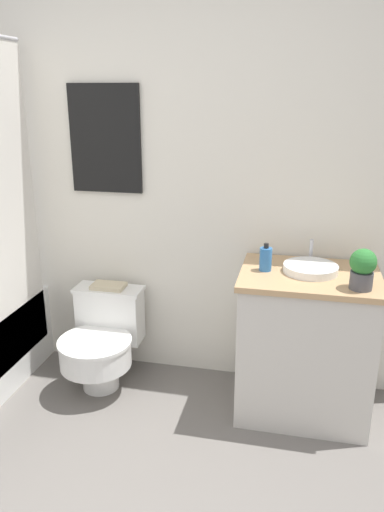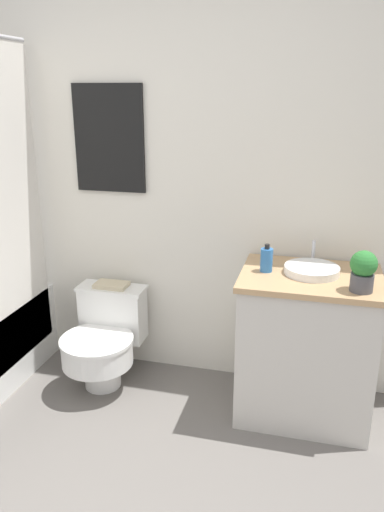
{
  "view_description": "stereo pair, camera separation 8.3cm",
  "coord_description": "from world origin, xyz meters",
  "px_view_note": "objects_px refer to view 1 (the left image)",
  "views": [
    {
      "loc": [
        0.86,
        -0.96,
        1.71
      ],
      "look_at": [
        0.35,
        1.36,
        0.92
      ],
      "focal_mm": 35.0,
      "sensor_mm": 36.0,
      "label": 1
    },
    {
      "loc": [
        0.94,
        -0.94,
        1.71
      ],
      "look_at": [
        0.35,
        1.36,
        0.92
      ],
      "focal_mm": 35.0,
      "sensor_mm": 36.0,
      "label": 2
    }
  ],
  "objects_px": {
    "toilet": "(102,340)",
    "potted_plant": "(363,268)",
    "soap_bottle": "(266,259)",
    "sink": "(311,268)",
    "book_on_tank": "(108,286)"
  },
  "relations": [
    {
      "from": "toilet",
      "to": "sink",
      "type": "distance_m",
      "value": 1.29
    },
    {
      "from": "potted_plant",
      "to": "book_on_tank",
      "type": "height_order",
      "value": "potted_plant"
    },
    {
      "from": "toilet",
      "to": "soap_bottle",
      "type": "xyz_separation_m",
      "value": [
        0.95,
        -0.01,
        0.58
      ]
    },
    {
      "from": "sink",
      "to": "book_on_tank",
      "type": "distance_m",
      "value": 1.21
    },
    {
      "from": "potted_plant",
      "to": "soap_bottle",
      "type": "bearing_deg",
      "value": 160.97
    },
    {
      "from": "potted_plant",
      "to": "book_on_tank",
      "type": "bearing_deg",
      "value": 167.44
    },
    {
      "from": "sink",
      "to": "book_on_tank",
      "type": "xyz_separation_m",
      "value": [
        -1.18,
        0.13,
        -0.25
      ]
    },
    {
      "from": "toilet",
      "to": "book_on_tank",
      "type": "xyz_separation_m",
      "value": [
        0.0,
        0.15,
        0.29
      ]
    },
    {
      "from": "toilet",
      "to": "potted_plant",
      "type": "distance_m",
      "value": 1.55
    },
    {
      "from": "sink",
      "to": "soap_bottle",
      "type": "bearing_deg",
      "value": -174.06
    },
    {
      "from": "toilet",
      "to": "sink",
      "type": "relative_size",
      "value": 1.8
    },
    {
      "from": "book_on_tank",
      "to": "soap_bottle",
      "type": "bearing_deg",
      "value": -9.26
    },
    {
      "from": "toilet",
      "to": "soap_bottle",
      "type": "relative_size",
      "value": 3.85
    },
    {
      "from": "toilet",
      "to": "sink",
      "type": "height_order",
      "value": "sink"
    },
    {
      "from": "potted_plant",
      "to": "toilet",
      "type": "bearing_deg",
      "value": 173.18
    }
  ]
}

